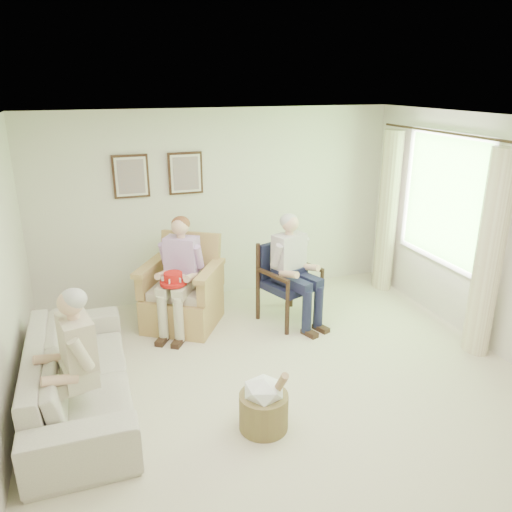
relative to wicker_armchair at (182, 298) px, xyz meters
name	(u,v)px	position (x,y,z in m)	size (l,w,h in m)	color
floor	(295,400)	(0.72, -1.96, -0.36)	(5.50, 5.50, 0.00)	beige
back_wall	(219,206)	(0.72, 0.79, 0.94)	(5.00, 0.04, 2.60)	silver
ceiling	(303,125)	(0.72, -1.96, 2.24)	(5.00, 5.50, 0.02)	white
window	(444,196)	(3.18, -0.76, 1.23)	(0.13, 2.50, 1.63)	#2D6B23
curtain_left	(489,256)	(3.05, -1.74, 0.79)	(0.34, 0.34, 2.30)	beige
curtain_right	(387,212)	(3.05, 0.22, 0.79)	(0.34, 0.34, 2.30)	beige
framed_print_left	(131,176)	(-0.43, 0.75, 1.42)	(0.45, 0.05, 0.55)	#382114
framed_print_right	(186,173)	(0.27, 0.75, 1.42)	(0.45, 0.05, 0.55)	#382114
wicker_armchair	(182,298)	(0.00, 0.00, 0.00)	(0.88, 0.87, 1.12)	tan
wood_armchair	(287,278)	(1.32, -0.25, 0.19)	(0.65, 0.61, 0.99)	black
sofa	(79,374)	(-1.23, -1.36, -0.02)	(0.89, 2.29, 0.67)	beige
person_wicker	(182,267)	(0.00, -0.15, 0.47)	(0.40, 0.62, 1.39)	beige
person_dark	(293,263)	(1.32, -0.42, 0.46)	(0.40, 0.63, 1.38)	#191C38
person_sofa	(73,357)	(-1.23, -1.78, 0.40)	(0.42, 0.62, 1.31)	beige
red_hat	(173,280)	(-0.14, -0.31, 0.38)	(0.31, 0.31, 0.14)	red
hatbox	(264,403)	(0.30, -2.24, -0.11)	(0.51, 0.51, 0.64)	#A08A57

